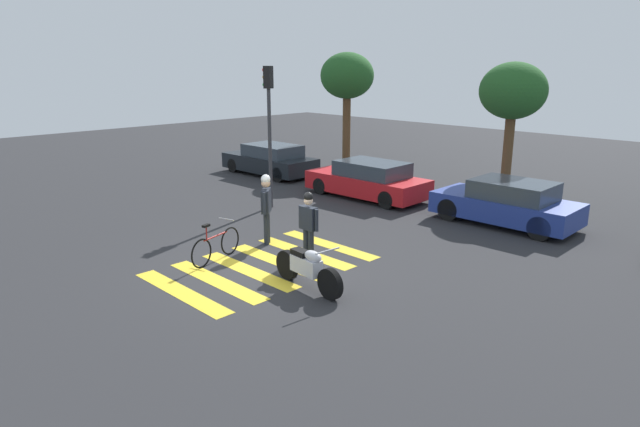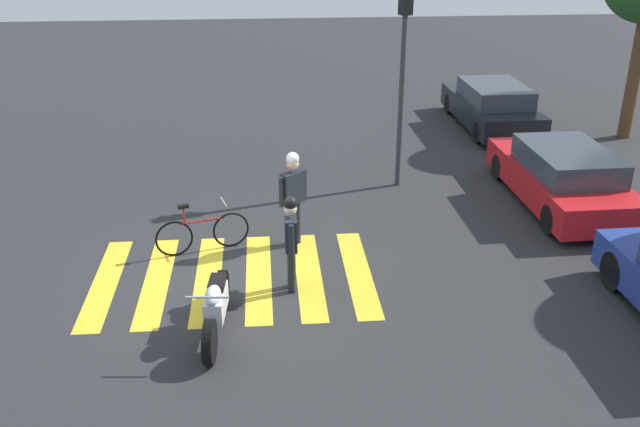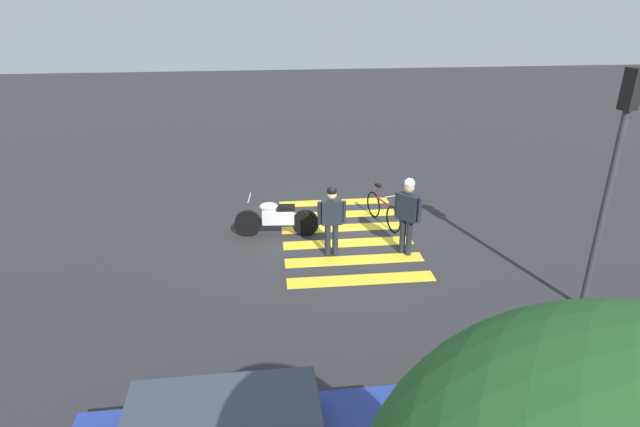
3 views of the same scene
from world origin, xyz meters
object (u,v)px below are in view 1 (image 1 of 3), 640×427
object	(u,v)px
police_motorcycle	(307,268)
officer_on_foot	(266,203)
officer_by_motorcycle	(308,222)
traffic_light_pole	(269,115)
car_red_convertible	(368,180)
leaning_bicycle	(216,246)
car_black_suv	(270,160)
car_blue_hatchback	(507,203)

from	to	relation	value
police_motorcycle	officer_on_foot	bearing A→B (deg)	155.80
officer_by_motorcycle	traffic_light_pole	world-z (taller)	traffic_light_pole
officer_on_foot	car_red_convertible	distance (m)	6.17
leaning_bicycle	car_red_convertible	xyz separation A→B (m)	(-1.67, 7.71, 0.24)
car_black_suv	car_red_convertible	world-z (taller)	car_red_convertible
police_motorcycle	car_black_suv	distance (m)	12.74
officer_by_motorcycle	car_red_convertible	bearing A→B (deg)	118.20
car_red_convertible	officer_on_foot	bearing A→B (deg)	-75.74
leaning_bicycle	officer_on_foot	distance (m)	1.90
leaning_bicycle	officer_by_motorcycle	bearing A→B (deg)	45.60
officer_by_motorcycle	car_black_suv	distance (m)	11.03
car_black_suv	traffic_light_pole	distance (m)	6.15
police_motorcycle	leaning_bicycle	size ratio (longest dim) A/B	1.22
officer_on_foot	car_black_suv	bearing A→B (deg)	139.53
leaning_bicycle	car_black_suv	distance (m)	10.89
car_black_suv	car_blue_hatchback	size ratio (longest dim) A/B	1.05
police_motorcycle	officer_on_foot	distance (m)	3.34
car_black_suv	car_blue_hatchback	distance (m)	10.93
police_motorcycle	car_red_convertible	size ratio (longest dim) A/B	0.47
leaning_bicycle	police_motorcycle	bearing A→B (deg)	8.11
officer_by_motorcycle	car_black_suv	xyz separation A→B (m)	(-9.02, 6.33, -0.36)
officer_on_foot	car_blue_hatchback	world-z (taller)	officer_on_foot
officer_by_motorcycle	car_red_convertible	world-z (taller)	officer_by_motorcycle
traffic_light_pole	police_motorcycle	bearing A→B (deg)	-33.59
officer_on_foot	car_red_convertible	world-z (taller)	officer_on_foot
car_red_convertible	car_black_suv	bearing A→B (deg)	177.57
police_motorcycle	traffic_light_pole	size ratio (longest dim) A/B	0.46
car_red_convertible	car_blue_hatchback	distance (m)	5.19
leaning_bicycle	car_blue_hatchback	xyz separation A→B (m)	(3.50, 8.02, 0.26)
police_motorcycle	traffic_light_pole	xyz separation A→B (m)	(-5.92, 3.93, 2.61)
police_motorcycle	leaning_bicycle	world-z (taller)	police_motorcycle
officer_by_motorcycle	leaning_bicycle	bearing A→B (deg)	-134.40
officer_on_foot	officer_by_motorcycle	size ratio (longest dim) A/B	1.09
officer_on_foot	traffic_light_pole	distance (m)	4.37
officer_by_motorcycle	car_black_suv	bearing A→B (deg)	144.94
officer_on_foot	leaning_bicycle	bearing A→B (deg)	-84.78
police_motorcycle	officer_by_motorcycle	size ratio (longest dim) A/B	1.23
car_blue_hatchback	traffic_light_pole	size ratio (longest dim) A/B	0.92
car_blue_hatchback	traffic_light_pole	distance (m)	7.93
police_motorcycle	officer_by_motorcycle	xyz separation A→B (m)	(-1.24, 1.22, 0.53)
police_motorcycle	car_black_suv	xyz separation A→B (m)	(-10.26, 7.55, 0.17)
police_motorcycle	car_red_convertible	xyz separation A→B (m)	(-4.50, 7.30, 0.17)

